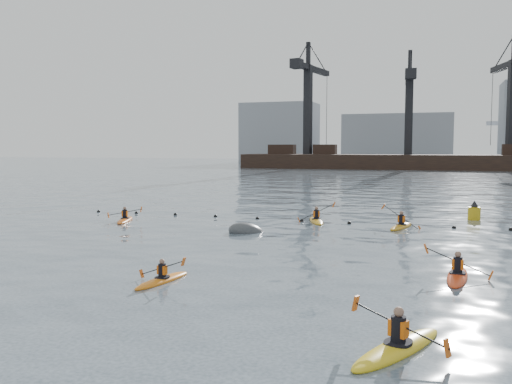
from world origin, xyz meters
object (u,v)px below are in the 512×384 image
at_px(kayaker_0, 162,279).
at_px(kayaker_5, 316,220).
at_px(nav_buoy, 474,213).
at_px(kayaker_1, 398,346).
at_px(kayaker_3, 401,226).
at_px(mooring_buoy, 246,232).
at_px(kayaker_4, 457,275).
at_px(kayaker_2, 125,219).

bearing_deg(kayaker_0, kayaker_5, 93.23).
xyz_separation_m(kayaker_0, nav_buoy, (11.26, 20.68, 0.34)).
height_order(kayaker_1, nav_buoy, nav_buoy).
xyz_separation_m(kayaker_1, kayaker_5, (-6.33, 20.59, -0.01)).
bearing_deg(kayaker_5, kayaker_3, -29.47).
bearing_deg(mooring_buoy, kayaker_4, -35.12).
xyz_separation_m(kayaker_1, mooring_buoy, (-9.09, 15.27, -0.11)).
relative_size(kayaker_0, mooring_buoy, 1.40).
bearing_deg(kayaker_3, kayaker_4, -63.63).
bearing_deg(kayaker_1, nav_buoy, 108.69).
xyz_separation_m(kayaker_2, mooring_buoy, (8.78, -1.82, -0.10)).
bearing_deg(kayaker_2, kayaker_0, -72.82).
bearing_deg(nav_buoy, mooring_buoy, -142.28).
bearing_deg(kayaker_4, mooring_buoy, -30.13).
distance_m(kayaker_1, nav_buoy, 24.88).
bearing_deg(kayaker_2, mooring_buoy, -31.02).
height_order(kayaker_2, mooring_buoy, kayaker_2).
xyz_separation_m(kayaker_0, mooring_buoy, (-0.91, 11.27, -0.09)).
distance_m(kayaker_0, nav_buoy, 23.55).
bearing_deg(kayaker_3, kayaker_5, -175.23).
height_order(kayaker_0, kayaker_3, kayaker_3).
distance_m(kayaker_0, kayaker_3, 17.27).
bearing_deg(mooring_buoy, nav_buoy, 37.72).
bearing_deg(nav_buoy, kayaker_1, -97.10).
relative_size(kayaker_0, kayaker_4, 0.84).
xyz_separation_m(kayaker_2, kayaker_3, (16.73, 2.68, 0.01)).
relative_size(kayaker_2, kayaker_4, 0.95).
bearing_deg(kayaker_2, kayaker_4, -44.90).
relative_size(kayaker_1, kayaker_4, 1.04).
relative_size(kayaker_3, nav_buoy, 2.47).
bearing_deg(kayaker_0, mooring_buoy, 104.19).
bearing_deg(kayaker_0, kayaker_2, 136.09).
bearing_deg(kayaker_1, kayaker_5, 132.88).
bearing_deg(nav_buoy, kayaker_2, -160.08).
bearing_deg(nav_buoy, kayaker_0, -118.55).
bearing_deg(mooring_buoy, kayaker_1, -59.24).
bearing_deg(kayaker_2, nav_buoy, 0.60).
bearing_deg(kayaker_2, kayaker_5, -2.44).
xyz_separation_m(kayaker_4, kayaker_5, (-7.86, 12.79, 0.00)).
xyz_separation_m(mooring_buoy, nav_buoy, (12.16, 9.41, 0.43)).
relative_size(kayaker_4, mooring_buoy, 1.67).
bearing_deg(kayaker_5, kayaker_2, 176.44).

